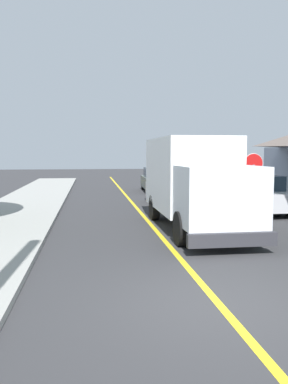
# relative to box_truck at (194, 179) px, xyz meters

# --- Properties ---
(ground_plane) EXTENTS (120.00, 120.00, 0.00)m
(ground_plane) POSITION_rel_box_truck_xyz_m (-1.37, -7.12, -1.77)
(ground_plane) COLOR #303033
(centre_line_yellow) EXTENTS (0.16, 56.00, 0.01)m
(centre_line_yellow) POSITION_rel_box_truck_xyz_m (-1.37, 2.88, -1.76)
(centre_line_yellow) COLOR gold
(centre_line_yellow) RESTS_ON ground
(box_truck) EXTENTS (2.47, 7.20, 3.20)m
(box_truck) POSITION_rel_box_truck_xyz_m (0.00, 0.00, 0.00)
(box_truck) COLOR white
(box_truck) RESTS_ON ground
(parked_car_near) EXTENTS (1.89, 4.43, 1.67)m
(parked_car_near) POSITION_rel_box_truck_xyz_m (0.44, 6.49, -0.97)
(parked_car_near) COLOR #B7B7BC
(parked_car_near) RESTS_ON ground
(parked_car_mid) EXTENTS (1.98, 4.47, 1.67)m
(parked_car_mid) POSITION_rel_box_truck_xyz_m (0.93, 13.60, -0.97)
(parked_car_mid) COLOR #4C564C
(parked_car_mid) RESTS_ON ground
(parked_van_across) EXTENTS (2.02, 4.48, 1.67)m
(parked_van_across) POSITION_rel_box_truck_xyz_m (3.83, 3.29, -0.97)
(parked_van_across) COLOR #B7B7BC
(parked_van_across) RESTS_ON ground
(stop_sign) EXTENTS (0.80, 0.10, 2.65)m
(stop_sign) POSITION_rel_box_truck_xyz_m (2.95, 1.76, 0.09)
(stop_sign) COLOR gray
(stop_sign) RESTS_ON ground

